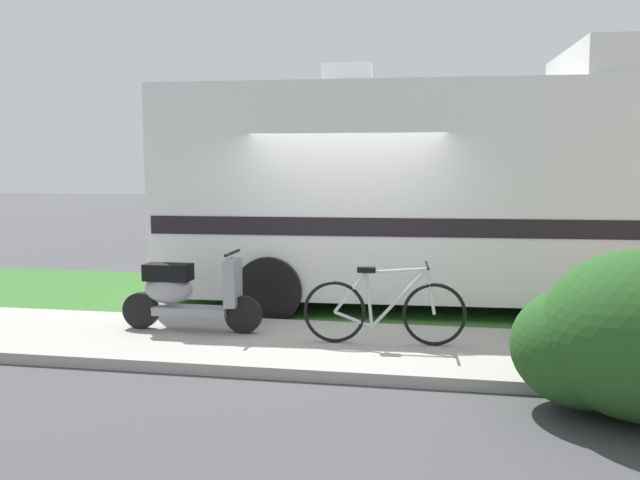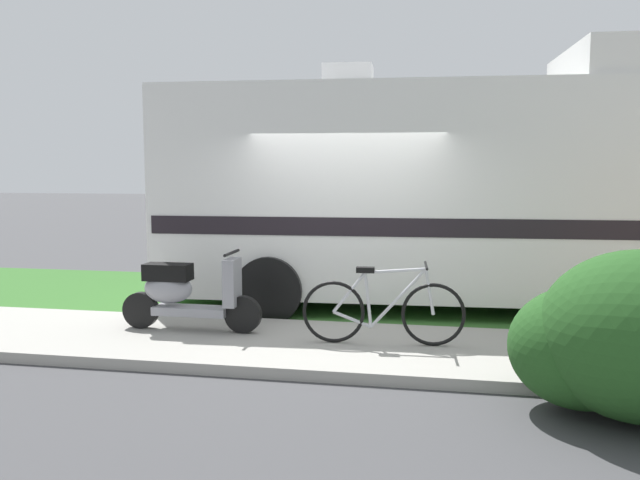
{
  "view_description": "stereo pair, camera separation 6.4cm",
  "coord_description": "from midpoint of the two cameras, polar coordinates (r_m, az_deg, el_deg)",
  "views": [
    {
      "loc": [
        1.12,
        -8.09,
        2.05
      ],
      "look_at": [
        -0.39,
        0.3,
        1.1
      ],
      "focal_mm": 36.04,
      "sensor_mm": 36.0,
      "label": 1
    },
    {
      "loc": [
        1.18,
        -8.07,
        2.05
      ],
      "look_at": [
        -0.39,
        0.3,
        1.1
      ],
      "focal_mm": 36.04,
      "sensor_mm": 36.0,
      "label": 2
    }
  ],
  "objects": [
    {
      "name": "scooter",
      "position": [
        7.85,
        -12.06,
        -4.62
      ],
      "size": [
        1.73,
        0.5,
        0.97
      ],
      "color": "black",
      "rests_on": "ground"
    },
    {
      "name": "grass_strip",
      "position": [
        9.86,
        3.3,
        -5.41
      ],
      "size": [
        24.0,
        3.4,
        0.08
      ],
      "color": "#336628",
      "rests_on": "ground"
    },
    {
      "name": "pickup_truck_near",
      "position": [
        14.48,
        14.34,
        2.0
      ],
      "size": [
        5.29,
        2.38,
        1.88
      ],
      "color": "#B7B29E",
      "rests_on": "ground"
    },
    {
      "name": "sidewalk",
      "position": [
        7.25,
        0.7,
        -9.57
      ],
      "size": [
        24.0,
        2.0,
        0.12
      ],
      "color": "#9E9B93",
      "rests_on": "ground"
    },
    {
      "name": "ground_plane",
      "position": [
        8.42,
        2.06,
        -7.74
      ],
      "size": [
        80.0,
        80.0,
        0.0
      ],
      "primitive_type": "plane",
      "color": "#424244"
    },
    {
      "name": "bush_by_porch",
      "position": [
        5.8,
        26.19,
        -8.28
      ],
      "size": [
        1.95,
        1.46,
        1.38
      ],
      "color": "#23511E",
      "rests_on": "ground"
    },
    {
      "name": "motorhome_rv",
      "position": [
        9.47,
        9.62,
        4.47
      ],
      "size": [
        7.54,
        3.0,
        3.67
      ],
      "color": "silver",
      "rests_on": "ground"
    },
    {
      "name": "bicycle",
      "position": [
        7.13,
        5.45,
        -6.17
      ],
      "size": [
        1.79,
        0.52,
        0.9
      ],
      "color": "black",
      "rests_on": "ground"
    }
  ]
}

